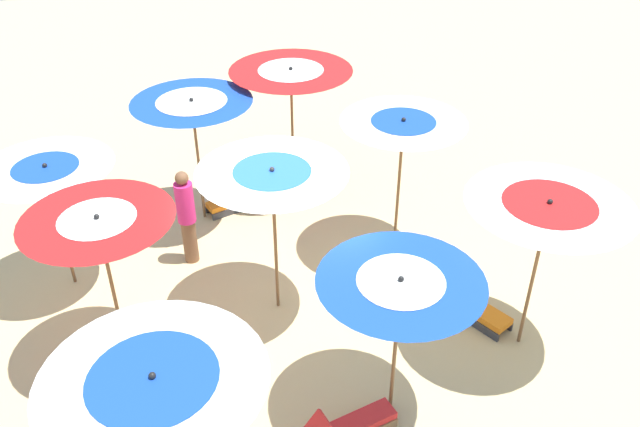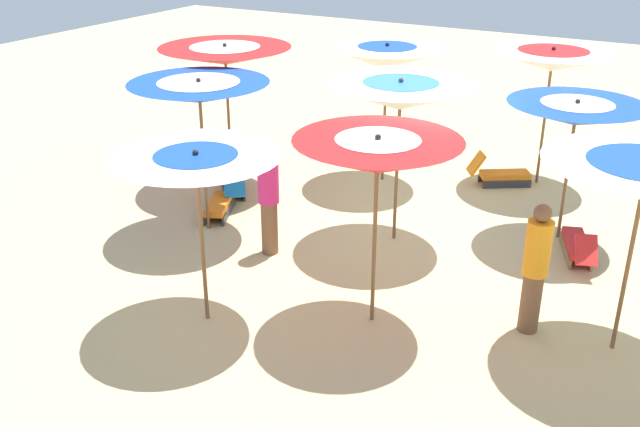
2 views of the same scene
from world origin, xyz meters
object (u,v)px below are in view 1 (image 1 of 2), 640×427
Objects in this scene: beachgoer_2 at (165,402)px; beach_umbrella_5 at (192,109)px; beach_umbrella_0 at (547,215)px; beach_ball at (65,170)px; beach_umbrella_6 at (155,391)px; beach_umbrella_8 at (48,177)px; beachgoer_1 at (187,216)px; beach_umbrella_4 at (272,183)px; beach_umbrella_1 at (403,133)px; beach_umbrella_3 at (400,291)px; beach_umbrella_7 at (100,231)px; lounger_3 at (353,425)px; lounger_1 at (235,199)px; beach_umbrella_2 at (291,78)px; lounger_2 at (272,188)px; lounger_0 at (478,308)px.

beach_umbrella_5 is at bearing 128.04° from beachgoer_2.
beach_ball is (-5.88, -7.26, -2.04)m from beach_umbrella_0.
beach_ball is at bearing -162.84° from beach_umbrella_6.
beach_umbrella_8 is 2.19m from beachgoer_1.
beach_umbrella_8 is (-4.48, -1.78, -0.12)m from beach_umbrella_6.
beach_ball is at bearing -139.65° from beach_umbrella_4.
beach_umbrella_1 reaches higher than beach_umbrella_5.
beach_umbrella_1 is 1.15× the size of beach_umbrella_3.
lounger_3 is (1.87, 2.90, -1.94)m from beach_umbrella_7.
lounger_3 is at bearing -65.32° from beach_umbrella_0.
beach_umbrella_2 is at bearing -176.64° from lounger_1.
beach_umbrella_7 reaches higher than lounger_2.
beachgoer_1 is at bearing -149.69° from lounger_0.
beach_umbrella_4 is at bearing 71.28° from beach_umbrella_8.
beach_umbrella_3 is 0.91× the size of beach_umbrella_5.
beach_umbrella_4 is at bearing 75.50° from lounger_1.
beach_umbrella_5 is (0.82, -1.77, -0.12)m from beach_umbrella_2.
beach_umbrella_5 is at bearing 88.81° from lounger_3.
beachgoer_1 reaches higher than beach_ball.
lounger_1 is (-4.19, -3.89, -2.02)m from beach_umbrella_0.
beachgoer_2 is at bearing 22.01° from beach_umbrella_7.
beach_umbrella_6 is 4.92m from beachgoer_1.
beach_umbrella_8 is 4.05m from beachgoer_2.
lounger_3 is at bearing 18.65° from beach_umbrella_5.
beach_umbrella_5 is 1.83m from beachgoer_1.
beach_umbrella_2 reaches higher than lounger_0.
beachgoer_2 is (5.56, -1.73, 0.64)m from lounger_2.
beach_ball is at bearing -169.08° from beach_umbrella_8.
beach_umbrella_1 is 1.01× the size of beach_umbrella_4.
lounger_3 is 4.47m from beachgoer_1.
beach_umbrella_0 is 5.23m from beach_umbrella_6.
beach_umbrella_7 is at bearing -96.30° from beach_umbrella_0.
lounger_3 is at bearing -179.97° from beachgoer_1.
lounger_1 is 1.06× the size of lounger_2.
beach_umbrella_6 is (2.07, -4.80, -0.12)m from beach_umbrella_0.
beach_umbrella_6 is at bearing -3.04° from beach_umbrella_5.
beach_umbrella_8 is 3.97m from beach_ball.
beachgoer_1 is at bearing 98.90° from beach_umbrella_8.
lounger_0 is (-0.55, -0.44, -2.01)m from beach_umbrella_0.
lounger_0 is 8.65m from beach_ball.
beach_umbrella_5 is 1.83× the size of lounger_3.
lounger_0 is (4.26, 2.26, -2.09)m from beach_umbrella_2.
beach_umbrella_6 is (6.89, -2.09, -0.20)m from beach_umbrella_2.
beach_umbrella_2 is at bearing 175.03° from lounger_0.
beach_umbrella_7 reaches higher than beach_umbrella_6.
lounger_3 is (5.44, 1.18, -0.00)m from lounger_1.
beach_umbrella_5 is 5.66m from lounger_0.
beachgoer_2 reaches higher than lounger_0.
beach_umbrella_8 is 3.69m from lounger_1.
beach_umbrella_0 is 1.49× the size of beachgoer_2.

